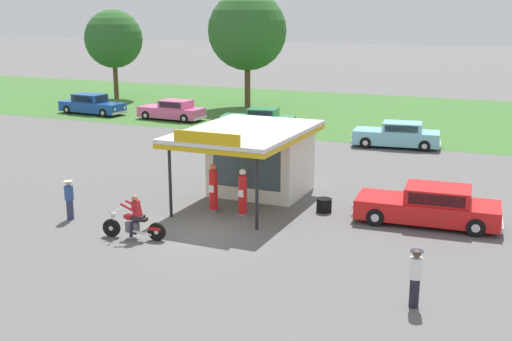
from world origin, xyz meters
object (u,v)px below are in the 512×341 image
at_px(gas_pump_nearside, 213,190).
at_px(bystander_leaning_by_kiosk, 415,277).
at_px(parked_car_back_row_far_right, 397,135).
at_px(bystander_chatting_near_pumps, 69,199).
at_px(parked_car_second_row_spare, 172,111).
at_px(motorcycle_with_rider, 135,221).
at_px(featured_classic_sedan, 429,206).
at_px(parked_car_back_row_right, 92,105).
at_px(gas_pump_offside, 243,194).
at_px(parked_car_back_row_centre_right, 258,121).
at_px(spare_tire_stack, 324,205).

distance_m(gas_pump_nearside, bystander_leaning_by_kiosk, 10.25).
height_order(parked_car_back_row_far_right, bystander_chatting_near_pumps, bystander_chatting_near_pumps).
height_order(parked_car_second_row_spare, bystander_leaning_by_kiosk, bystander_leaning_by_kiosk).
relative_size(motorcycle_with_rider, featured_classic_sedan, 0.42).
relative_size(parked_car_back_row_far_right, parked_car_back_row_right, 0.93).
bearing_deg(gas_pump_nearside, parked_car_back_row_right, 137.81).
relative_size(gas_pump_offside, parked_car_second_row_spare, 0.36).
bearing_deg(motorcycle_with_rider, parked_car_back_row_centre_right, 102.00).
relative_size(parked_car_back_row_right, bystander_chatting_near_pumps, 3.72).
relative_size(bystander_chatting_near_pumps, spare_tire_stack, 2.54).
relative_size(parked_car_second_row_spare, parked_car_back_row_right, 0.91).
bearing_deg(bystander_chatting_near_pumps, parked_car_back_row_centre_right, 92.66).
bearing_deg(spare_tire_stack, motorcycle_with_rider, -132.04).
relative_size(parked_car_back_row_far_right, parked_car_second_row_spare, 1.01).
bearing_deg(gas_pump_offside, parked_car_back_row_right, 139.53).
bearing_deg(motorcycle_with_rider, bystander_leaning_by_kiosk, -8.15).
height_order(gas_pump_offside, bystander_leaning_by_kiosk, gas_pump_offside).
bearing_deg(gas_pump_offside, spare_tire_stack, 31.75).
bearing_deg(bystander_chatting_near_pumps, parked_car_back_row_right, 126.36).
height_order(gas_pump_nearside, parked_car_back_row_right, gas_pump_nearside).
relative_size(featured_classic_sedan, bystander_leaning_by_kiosk, 3.40).
bearing_deg(gas_pump_nearside, gas_pump_offside, -0.00).
height_order(parked_car_back_row_centre_right, bystander_chatting_near_pumps, parked_car_back_row_centre_right).
distance_m(parked_car_back_row_right, spare_tire_stack, 29.64).
bearing_deg(gas_pump_offside, parked_car_back_row_far_right, 79.75).
distance_m(gas_pump_offside, spare_tire_stack, 3.28).
xyz_separation_m(gas_pump_offside, featured_classic_sedan, (6.74, 1.89, -0.18)).
bearing_deg(bystander_chatting_near_pumps, gas_pump_nearside, 34.44).
height_order(motorcycle_with_rider, featured_classic_sedan, motorcycle_with_rider).
height_order(gas_pump_nearside, bystander_chatting_near_pumps, gas_pump_nearside).
height_order(bystander_chatting_near_pumps, spare_tire_stack, bystander_chatting_near_pumps).
bearing_deg(motorcycle_with_rider, gas_pump_nearside, 75.23).
bearing_deg(parked_car_back_row_right, gas_pump_offside, -40.47).
xyz_separation_m(parked_car_second_row_spare, parked_car_back_row_right, (-7.24, -0.10, 0.03)).
xyz_separation_m(gas_pump_nearside, spare_tire_stack, (4.02, 1.70, -0.61)).
bearing_deg(parked_car_back_row_right, bystander_chatting_near_pumps, -53.64).
height_order(parked_car_second_row_spare, parked_car_back_row_right, parked_car_back_row_right).
distance_m(gas_pump_nearside, gas_pump_offside, 1.27).
bearing_deg(gas_pump_nearside, parked_car_back_row_far_right, 75.24).
bearing_deg(parked_car_back_row_right, parked_car_back_row_far_right, -7.15).
bearing_deg(parked_car_back_row_centre_right, parked_car_back_row_right, 173.71).
bearing_deg(gas_pump_offside, motorcycle_with_rider, -120.57).
bearing_deg(parked_car_back_row_far_right, parked_car_back_row_centre_right, 171.50).
distance_m(parked_car_second_row_spare, bystander_leaning_by_kiosk, 32.44).
height_order(featured_classic_sedan, parked_car_back_row_centre_right, parked_car_back_row_centre_right).
bearing_deg(parked_car_back_row_far_right, bystander_chatting_near_pumps, -114.85).
distance_m(gas_pump_offside, parked_car_back_row_far_right, 15.68).
relative_size(parked_car_back_row_far_right, parked_car_back_row_centre_right, 1.00).
xyz_separation_m(motorcycle_with_rider, spare_tire_stack, (5.05, 5.60, -0.38)).
distance_m(featured_classic_sedan, spare_tire_stack, 4.02).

